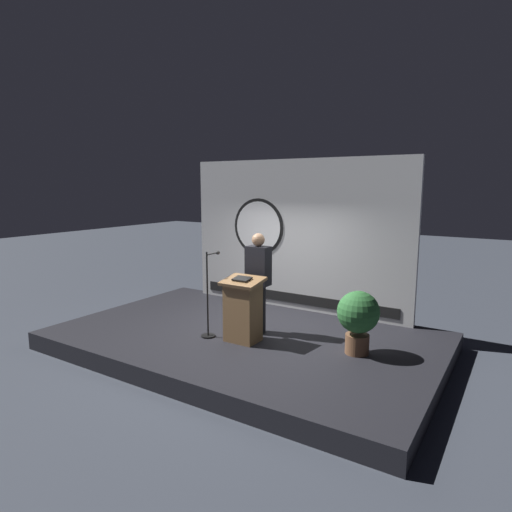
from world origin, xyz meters
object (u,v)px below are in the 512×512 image
(potted_plant, at_px, (358,316))
(microphone_stand, at_px, (209,307))
(podium, at_px, (243,310))
(speaker_person, at_px, (258,283))

(potted_plant, bearing_deg, microphone_stand, -166.24)
(podium, bearing_deg, potted_plant, 14.98)
(podium, xyz_separation_m, microphone_stand, (-0.61, -0.11, -0.03))
(podium, distance_m, microphone_stand, 0.62)
(speaker_person, bearing_deg, microphone_stand, -135.66)
(podium, distance_m, speaker_person, 0.60)
(podium, bearing_deg, speaker_person, 90.66)
(podium, height_order, speaker_person, speaker_person)
(microphone_stand, xyz_separation_m, potted_plant, (2.38, 0.58, 0.09))
(speaker_person, relative_size, potted_plant, 1.79)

